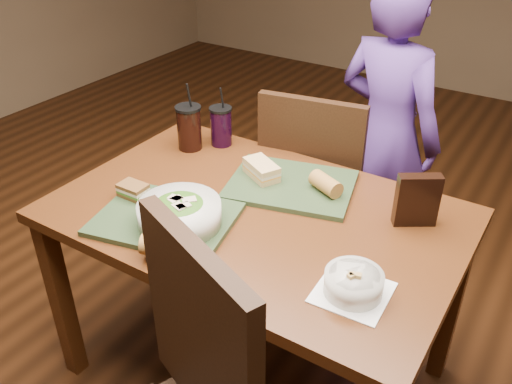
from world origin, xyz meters
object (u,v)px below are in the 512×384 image
tray_far (291,185)px  sandwich_far (261,170)px  sandwich_near (133,190)px  chip_bag (417,200)px  chair_far (318,188)px  baguette_far (326,184)px  cup_berry (221,126)px  soup_bowl (354,283)px  cup_cola (189,127)px  tray_near (165,219)px  salad_bowl (180,212)px  diner (386,136)px  baguette_near (162,246)px

tray_far → sandwich_far: sandwich_far is taller
sandwich_near → chip_bag: 0.91m
chair_far → chip_bag: 0.68m
baguette_far → tray_far: bearing=-174.0°
sandwich_far → cup_berry: bearing=150.7°
tray_far → soup_bowl: (0.40, -0.38, 0.03)m
soup_bowl → cup_cola: (-0.88, 0.43, 0.05)m
tray_near → chip_bag: size_ratio=2.46×
salad_bowl → cup_berry: cup_berry is taller
diner → soup_bowl: (0.31, -1.07, 0.09)m
salad_bowl → cup_berry: (-0.24, 0.54, 0.02)m
salad_bowl → sandwich_far: size_ratio=1.60×
diner → cup_cola: bearing=61.4°
diner → cup_berry: bearing=61.3°
salad_bowl → sandwich_far: bearing=81.9°
salad_bowl → tray_far: bearing=67.5°
sandwich_near → chip_bag: bearing=24.1°
salad_bowl → diner: bearing=76.8°
chair_far → salad_bowl: bearing=-97.2°
tray_far → cup_cola: 0.49m
chair_far → baguette_far: (0.19, -0.36, 0.26)m
baguette_far → diner: bearing=92.8°
chair_far → diner: 0.39m
baguette_near → chip_bag: size_ratio=0.69×
cup_berry → diner: bearing=48.0°
tray_near → tray_far: bearing=59.7°
tray_near → cup_cola: 0.52m
sandwich_far → baguette_near: baguette_near is taller
diner → sandwich_near: size_ratio=14.69×
tray_far → soup_bowl: soup_bowl is taller
sandwich_far → baguette_far: size_ratio=1.37×
salad_bowl → baguette_far: (0.29, 0.41, -0.01)m
cup_berry → chip_bag: bearing=-8.9°
salad_bowl → baguette_near: (0.05, -0.14, -0.01)m
chair_far → cup_cola: size_ratio=3.60×
tray_far → cup_cola: bearing=173.9°
baguette_near → cup_berry: (-0.29, 0.69, 0.03)m
tray_far → baguette_far: baguette_far is taller
cup_cola → cup_berry: cup_cola is taller
chair_far → chip_bag: bearing=-35.6°
chair_far → baguette_near: size_ratio=8.22×
cup_cola → baguette_near: bearing=-57.8°
sandwich_far → baguette_near: bearing=-90.0°
soup_bowl → sandwich_far: size_ratio=1.23×
baguette_far → salad_bowl: bearing=-125.1°
baguette_far → cup_berry: 0.54m
baguette_far → cup_cola: bearing=176.3°
baguette_near → chip_bag: bearing=45.9°
diner → chip_bag: (0.34, -0.67, 0.14)m
tray_near → tray_far: same height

